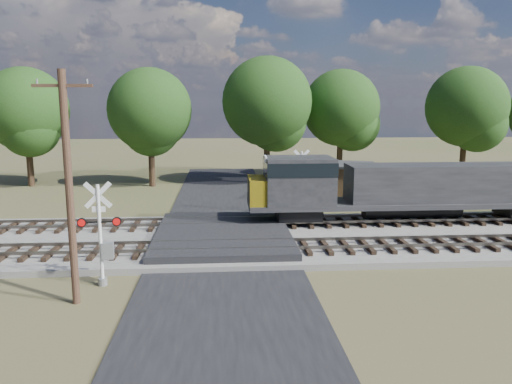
{
  "coord_description": "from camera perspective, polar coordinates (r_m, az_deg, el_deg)",
  "views": [
    {
      "loc": [
        -0.06,
        -25.16,
        7.26
      ],
      "look_at": [
        1.86,
        2.0,
        2.41
      ],
      "focal_mm": 35.0,
      "sensor_mm": 36.0,
      "label": 1
    }
  ],
  "objects": [
    {
      "name": "equipment_shed",
      "position": [
        38.07,
        9.96,
        1.15
      ],
      "size": [
        5.32,
        5.32,
        2.83
      ],
      "rotation": [
        0.0,
        0.0,
        -0.35
      ],
      "color": "#462F1E",
      "rests_on": "ground"
    },
    {
      "name": "ground",
      "position": [
        26.19,
        -3.77,
        -6.01
      ],
      "size": [
        160.0,
        160.0,
        0.0
      ],
      "primitive_type": "plane",
      "color": "#454D29",
      "rests_on": "ground"
    },
    {
      "name": "ballast_bed",
      "position": [
        28.46,
        16.87,
        -4.8
      ],
      "size": [
        140.0,
        10.0,
        0.3
      ],
      "primitive_type": "cube",
      "color": "gray",
      "rests_on": "ground"
    },
    {
      "name": "crossing_signal_near",
      "position": [
        20.89,
        -17.1,
        -5.58
      ],
      "size": [
        1.72,
        0.38,
        4.25
      ],
      "rotation": [
        0.0,
        0.0,
        0.07
      ],
      "color": "silver",
      "rests_on": "ground"
    },
    {
      "name": "track_far",
      "position": [
        29.15,
        2.35,
        -3.48
      ],
      "size": [
        140.0,
        2.6,
        0.33
      ],
      "color": "black",
      "rests_on": "ballast_bed"
    },
    {
      "name": "track_near",
      "position": [
        24.36,
        3.65,
        -6.24
      ],
      "size": [
        140.0,
        2.6,
        0.33
      ],
      "color": "black",
      "rests_on": "ballast_bed"
    },
    {
      "name": "crossing_panel",
      "position": [
        26.58,
        -3.78,
        -5.06
      ],
      "size": [
        7.0,
        9.0,
        0.62
      ],
      "primitive_type": "cube",
      "color": "#262628",
      "rests_on": "ground"
    },
    {
      "name": "crossing_signal_far",
      "position": [
        32.74,
        5.02,
        0.47
      ],
      "size": [
        1.74,
        0.42,
        4.33
      ],
      "rotation": [
        0.0,
        0.0,
        3.3
      ],
      "color": "silver",
      "rests_on": "ground"
    },
    {
      "name": "treeline",
      "position": [
        46.09,
        5.08,
        9.31
      ],
      "size": [
        77.29,
        10.89,
        11.39
      ],
      "color": "black",
      "rests_on": "ground"
    },
    {
      "name": "utility_pole",
      "position": [
        18.8,
        -20.61,
        0.89
      ],
      "size": [
        2.06,
        0.28,
        8.42
      ],
      "rotation": [
        0.0,
        0.0,
        -0.03
      ],
      "color": "#3A261A",
      "rests_on": "ground"
    },
    {
      "name": "road",
      "position": [
        26.17,
        -3.77,
        -5.93
      ],
      "size": [
        7.0,
        60.0,
        0.08
      ],
      "primitive_type": "cube",
      "color": "black",
      "rests_on": "ground"
    }
  ]
}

